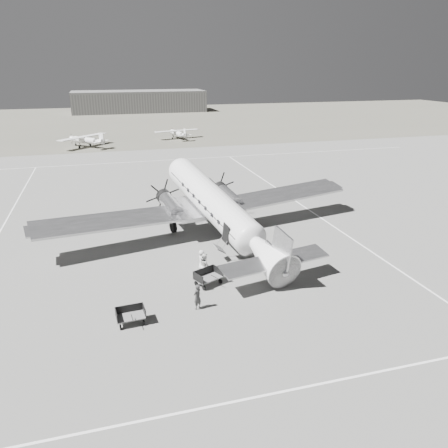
{
  "coord_description": "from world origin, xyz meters",
  "views": [
    {
      "loc": [
        -8.43,
        -29.0,
        14.26
      ],
      "look_at": [
        0.59,
        2.88,
        2.2
      ],
      "focal_mm": 35.0,
      "sensor_mm": 36.0,
      "label": 1
    }
  ],
  "objects_px": {
    "light_plane_left": "(85,141)",
    "baggage_cart_far": "(131,316)",
    "ground_crew": "(197,297)",
    "hangar_main": "(139,101)",
    "light_plane_right": "(178,134)",
    "baggage_cart_near": "(208,277)",
    "ramp_agent": "(205,265)",
    "passenger": "(202,260)",
    "dc3_airliner": "(218,209)"
  },
  "relations": [
    {
      "from": "hangar_main",
      "to": "baggage_cart_near",
      "type": "relative_size",
      "value": 21.88
    },
    {
      "from": "hangar_main",
      "to": "light_plane_right",
      "type": "height_order",
      "value": "hangar_main"
    },
    {
      "from": "baggage_cart_near",
      "to": "passenger",
      "type": "xyz_separation_m",
      "value": [
        0.11,
        2.46,
        0.23
      ]
    },
    {
      "from": "passenger",
      "to": "ramp_agent",
      "type": "bearing_deg",
      "value": 174.54
    },
    {
      "from": "hangar_main",
      "to": "baggage_cart_far",
      "type": "distance_m",
      "value": 126.94
    },
    {
      "from": "baggage_cart_near",
      "to": "ground_crew",
      "type": "bearing_deg",
      "value": -140.87
    },
    {
      "from": "ground_crew",
      "to": "passenger",
      "type": "bearing_deg",
      "value": -142.3
    },
    {
      "from": "ramp_agent",
      "to": "dc3_airliner",
      "type": "bearing_deg",
      "value": -26.46
    },
    {
      "from": "hangar_main",
      "to": "light_plane_right",
      "type": "relative_size",
      "value": 4.45
    },
    {
      "from": "light_plane_left",
      "to": "baggage_cart_near",
      "type": "distance_m",
      "value": 59.25
    },
    {
      "from": "passenger",
      "to": "light_plane_right",
      "type": "bearing_deg",
      "value": -10.99
    },
    {
      "from": "light_plane_left",
      "to": "ground_crew",
      "type": "relative_size",
      "value": 6.6
    },
    {
      "from": "ground_crew",
      "to": "ramp_agent",
      "type": "bearing_deg",
      "value": -145.97
    },
    {
      "from": "ground_crew",
      "to": "passenger",
      "type": "distance_m",
      "value": 5.56
    },
    {
      "from": "passenger",
      "to": "light_plane_left",
      "type": "bearing_deg",
      "value": 6.68
    },
    {
      "from": "passenger",
      "to": "baggage_cart_far",
      "type": "bearing_deg",
      "value": 134.02
    },
    {
      "from": "dc3_airliner",
      "to": "baggage_cart_near",
      "type": "xyz_separation_m",
      "value": [
        -2.73,
        -7.68,
        -2.3
      ]
    },
    {
      "from": "light_plane_left",
      "to": "baggage_cart_far",
      "type": "relative_size",
      "value": 6.2
    },
    {
      "from": "hangar_main",
      "to": "light_plane_right",
      "type": "bearing_deg",
      "value": -87.98
    },
    {
      "from": "light_plane_left",
      "to": "ramp_agent",
      "type": "relative_size",
      "value": 6.01
    },
    {
      "from": "baggage_cart_near",
      "to": "ground_crew",
      "type": "distance_m",
      "value": 3.22
    },
    {
      "from": "light_plane_right",
      "to": "ramp_agent",
      "type": "distance_m",
      "value": 63.02
    },
    {
      "from": "dc3_airliner",
      "to": "ramp_agent",
      "type": "bearing_deg",
      "value": -124.18
    },
    {
      "from": "hangar_main",
      "to": "ground_crew",
      "type": "relative_size",
      "value": 25.44
    },
    {
      "from": "light_plane_left",
      "to": "ramp_agent",
      "type": "xyz_separation_m",
      "value": [
        8.99,
        -57.35,
        -0.22
      ]
    },
    {
      "from": "baggage_cart_far",
      "to": "passenger",
      "type": "distance_m",
      "value": 8.19
    },
    {
      "from": "light_plane_left",
      "to": "baggage_cart_far",
      "type": "xyz_separation_m",
      "value": [
        3.42,
        -62.04,
        -0.63
      ]
    },
    {
      "from": "baggage_cart_far",
      "to": "passenger",
      "type": "height_order",
      "value": "passenger"
    },
    {
      "from": "dc3_airliner",
      "to": "ground_crew",
      "type": "height_order",
      "value": "dc3_airliner"
    },
    {
      "from": "baggage_cart_near",
      "to": "ramp_agent",
      "type": "relative_size",
      "value": 1.06
    },
    {
      "from": "hangar_main",
      "to": "ramp_agent",
      "type": "bearing_deg",
      "value": -93.34
    },
    {
      "from": "light_plane_right",
      "to": "baggage_cart_near",
      "type": "distance_m",
      "value": 64.23
    },
    {
      "from": "light_plane_left",
      "to": "baggage_cart_near",
      "type": "bearing_deg",
      "value": -126.1
    },
    {
      "from": "light_plane_left",
      "to": "dc3_airliner",
      "type": "bearing_deg",
      "value": -121.86
    },
    {
      "from": "baggage_cart_near",
      "to": "ramp_agent",
      "type": "xyz_separation_m",
      "value": [
        0.05,
        1.22,
        0.36
      ]
    },
    {
      "from": "baggage_cart_far",
      "to": "passenger",
      "type": "relative_size",
      "value": 1.14
    },
    {
      "from": "hangar_main",
      "to": "ramp_agent",
      "type": "distance_m",
      "value": 121.82
    },
    {
      "from": "light_plane_right",
      "to": "ramp_agent",
      "type": "xyz_separation_m",
      "value": [
        -9.19,
        -62.34,
        -0.07
      ]
    },
    {
      "from": "light_plane_right",
      "to": "baggage_cart_near",
      "type": "height_order",
      "value": "light_plane_right"
    },
    {
      "from": "ramp_agent",
      "to": "passenger",
      "type": "distance_m",
      "value": 1.26
    },
    {
      "from": "hangar_main",
      "to": "light_plane_right",
      "type": "distance_m",
      "value": 59.33
    },
    {
      "from": "ground_crew",
      "to": "baggage_cart_near",
      "type": "bearing_deg",
      "value": -152.48
    },
    {
      "from": "ground_crew",
      "to": "light_plane_right",
      "type": "bearing_deg",
      "value": -135.55
    },
    {
      "from": "light_plane_right",
      "to": "ground_crew",
      "type": "bearing_deg",
      "value": -112.16
    },
    {
      "from": "dc3_airliner",
      "to": "passenger",
      "type": "relative_size",
      "value": 19.43
    },
    {
      "from": "light_plane_left",
      "to": "baggage_cart_far",
      "type": "bearing_deg",
      "value": -131.63
    },
    {
      "from": "light_plane_left",
      "to": "baggage_cart_near",
      "type": "relative_size",
      "value": 5.68
    },
    {
      "from": "dc3_airliner",
      "to": "light_plane_left",
      "type": "xyz_separation_m",
      "value": [
        -11.68,
        50.88,
        -1.71
      ]
    },
    {
      "from": "baggage_cart_near",
      "to": "baggage_cart_far",
      "type": "xyz_separation_m",
      "value": [
        -5.52,
        -3.48,
        -0.05
      ]
    },
    {
      "from": "ramp_agent",
      "to": "passenger",
      "type": "bearing_deg",
      "value": -6.85
    }
  ]
}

